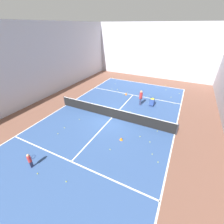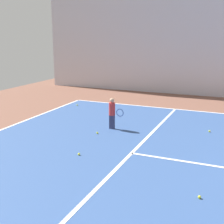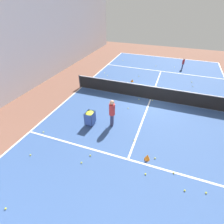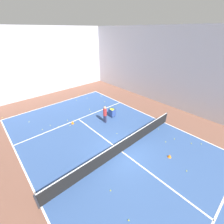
{
  "view_description": "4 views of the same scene",
  "coord_description": "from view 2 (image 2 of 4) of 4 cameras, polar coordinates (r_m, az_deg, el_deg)",
  "views": [
    {
      "loc": [
        5.6,
        -11.23,
        8.01
      ],
      "look_at": [
        0.0,
        0.0,
        0.65
      ],
      "focal_mm": 24.0,
      "sensor_mm": 36.0,
      "label": 1
    },
    {
      "loc": [
        7.95,
        -3.39,
        3.33
      ],
      "look_at": [
        -1.99,
        -7.65,
        0.62
      ],
      "focal_mm": 50.0,
      "sensor_mm": 36.0,
      "label": 2
    },
    {
      "loc": [
        -1.25,
        11.77,
        6.61
      ],
      "look_at": [
        1.65,
        3.94,
        0.95
      ],
      "focal_mm": 28.0,
      "sensor_mm": 36.0,
      "label": 3
    },
    {
      "loc": [
        -6.11,
        -5.67,
        8.01
      ],
      "look_at": [
        2.9,
        4.33,
        0.52
      ],
      "focal_mm": 24.0,
      "sensor_mm": 36.0,
      "label": 4
    }
  ],
  "objects": [
    {
      "name": "tennis_ball_24",
      "position": [
        11.42,
        17.4,
        -3.37
      ],
      "size": [
        0.07,
        0.07,
        0.07
      ],
      "primitive_type": "sphere",
      "color": "yellow",
      "rests_on": "ground"
    },
    {
      "name": "tennis_ball_22",
      "position": [
        6.97,
        15.71,
        -14.73
      ],
      "size": [
        0.07,
        0.07,
        0.07
      ],
      "primitive_type": "sphere",
      "color": "yellow",
      "rests_on": "ground"
    },
    {
      "name": "tennis_ball_8",
      "position": [
        15.0,
        -6.4,
        1.29
      ],
      "size": [
        0.07,
        0.07,
        0.07
      ],
      "primitive_type": "sphere",
      "color": "yellow",
      "rests_on": "ground"
    },
    {
      "name": "tennis_ball_23",
      "position": [
        8.94,
        -6.07,
        -7.66
      ],
      "size": [
        0.07,
        0.07,
        0.07
      ],
      "primitive_type": "sphere",
      "color": "yellow",
      "rests_on": "ground"
    },
    {
      "name": "line_service_near",
      "position": [
        9.06,
        3.61,
        -7.52
      ],
      "size": [
        11.8,
        0.1,
        0.0
      ],
      "primitive_type": "cube",
      "color": "white",
      "rests_on": "ground"
    },
    {
      "name": "tennis_ball_10",
      "position": [
        10.74,
        -2.7,
        -3.83
      ],
      "size": [
        0.07,
        0.07,
        0.07
      ],
      "primitive_type": "sphere",
      "color": "yellow",
      "rests_on": "ground"
    },
    {
      "name": "player_near_baseline",
      "position": [
        11.14,
        0.07,
        0.12
      ],
      "size": [
        0.25,
        0.56,
        1.13
      ],
      "rotation": [
        0.0,
        0.0,
        1.48
      ],
      "color": "#2D3351",
      "rests_on": "ground"
    }
  ]
}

